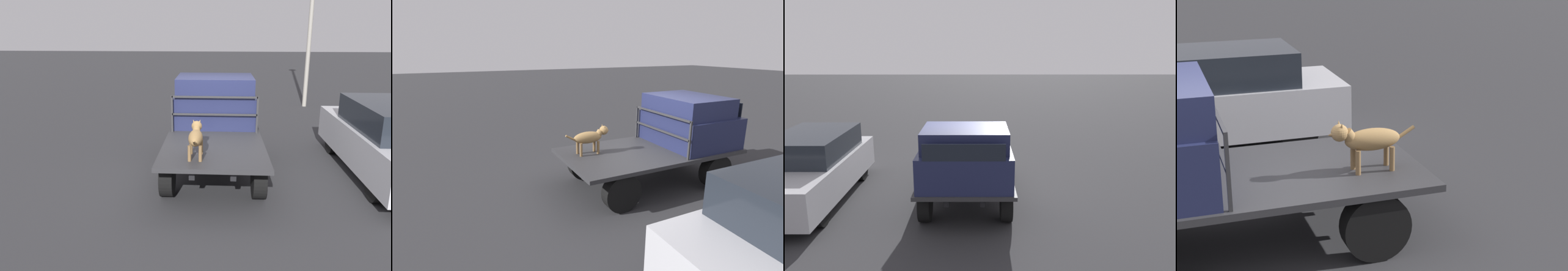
# 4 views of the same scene
# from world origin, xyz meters

# --- Properties ---
(ground_plane) EXTENTS (80.00, 80.00, 0.00)m
(ground_plane) POSITION_xyz_m (0.00, 0.00, 0.00)
(ground_plane) COLOR #2D2D30
(flatbed_truck) EXTENTS (3.94, 2.01, 0.82)m
(flatbed_truck) POSITION_xyz_m (0.00, 0.00, 0.60)
(flatbed_truck) COLOR black
(flatbed_truck) RESTS_ON ground
(truck_cab) EXTENTS (1.55, 1.89, 1.14)m
(truck_cab) POSITION_xyz_m (1.11, 0.00, 1.36)
(truck_cab) COLOR #1E2347
(truck_cab) RESTS_ON flatbed_truck
(truck_headboard) EXTENTS (0.04, 1.89, 0.81)m
(truck_headboard) POSITION_xyz_m (0.30, 0.00, 1.35)
(truck_headboard) COLOR #2D2D30
(truck_headboard) RESTS_ON flatbed_truck
(dog) EXTENTS (1.03, 0.25, 0.61)m
(dog) POSITION_xyz_m (-1.30, 0.31, 1.18)
(dog) COLOR brown
(dog) RESTS_ON flatbed_truck
(parked_sedan) EXTENTS (4.44, 1.72, 1.59)m
(parked_sedan) POSITION_xyz_m (0.04, -3.67, 0.80)
(parked_sedan) COLOR black
(parked_sedan) RESTS_ON ground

